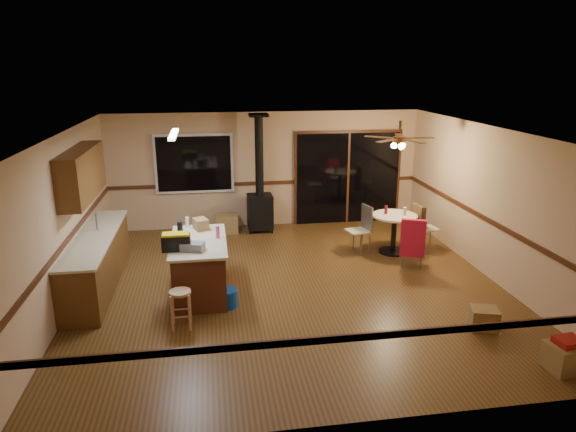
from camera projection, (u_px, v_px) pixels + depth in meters
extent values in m
plane|color=#543617|center=(291.00, 286.00, 8.68)|extent=(7.00, 7.00, 0.00)
plane|color=silver|center=(291.00, 132.00, 7.93)|extent=(7.00, 7.00, 0.00)
plane|color=tan|center=(266.00, 170.00, 11.62)|extent=(7.00, 0.00, 7.00)
plane|color=tan|center=(348.00, 311.00, 4.99)|extent=(7.00, 0.00, 7.00)
plane|color=tan|center=(64.00, 222.00, 7.79)|extent=(0.00, 7.00, 7.00)
plane|color=tan|center=(491.00, 204.00, 8.82)|extent=(0.00, 7.00, 7.00)
cube|color=black|center=(194.00, 164.00, 11.28)|extent=(1.72, 0.10, 1.32)
cube|color=black|center=(348.00, 178.00, 11.92)|extent=(2.52, 0.10, 2.10)
cube|color=brown|center=(97.00, 262.00, 8.55)|extent=(0.60, 3.00, 0.86)
cube|color=beige|center=(94.00, 237.00, 8.42)|extent=(0.64, 3.04, 0.04)
cube|color=brown|center=(82.00, 174.00, 8.30)|extent=(0.35, 2.00, 0.80)
cube|color=#502314|center=(200.00, 268.00, 8.33)|extent=(0.80, 1.60, 0.86)
cube|color=beige|center=(198.00, 242.00, 8.20)|extent=(0.88, 1.68, 0.04)
cube|color=black|center=(260.00, 211.00, 11.40)|extent=(0.55, 0.50, 0.75)
cylinder|color=black|center=(259.00, 155.00, 11.04)|extent=(0.18, 0.18, 1.77)
cylinder|color=brown|center=(399.00, 139.00, 9.58)|extent=(0.24, 0.24, 0.10)
cylinder|color=brown|center=(400.00, 125.00, 9.51)|extent=(0.05, 0.05, 0.16)
sphere|color=#FFD88C|center=(399.00, 146.00, 9.62)|extent=(0.16, 0.16, 0.16)
cube|color=white|center=(174.00, 134.00, 7.96)|extent=(0.10, 1.20, 0.04)
cube|color=slate|center=(191.00, 246.00, 7.75)|extent=(0.44, 0.33, 0.12)
cube|color=black|center=(176.00, 243.00, 7.75)|extent=(0.42, 0.22, 0.23)
cube|color=gold|center=(176.00, 234.00, 7.71)|extent=(0.40, 0.21, 0.03)
cube|color=olive|center=(201.00, 224.00, 8.71)|extent=(0.29, 0.34, 0.19)
cylinder|color=black|center=(180.00, 231.00, 8.17)|extent=(0.10, 0.10, 0.31)
cylinder|color=#D84C8C|center=(218.00, 232.00, 8.27)|extent=(0.08, 0.08, 0.20)
cylinder|color=white|center=(187.00, 222.00, 8.82)|extent=(0.07, 0.07, 0.18)
cylinder|color=tan|center=(181.00, 309.00, 7.25)|extent=(0.37, 0.37, 0.56)
cylinder|color=#0D49B7|center=(227.00, 298.00, 7.92)|extent=(0.34, 0.34, 0.28)
cylinder|color=black|center=(393.00, 251.00, 10.22)|extent=(0.55, 0.55, 0.04)
cylinder|color=black|center=(394.00, 234.00, 10.11)|extent=(0.10, 0.10, 0.70)
cylinder|color=beige|center=(395.00, 216.00, 10.01)|extent=(0.88, 0.88, 0.04)
cylinder|color=#590C14|center=(386.00, 210.00, 10.05)|extent=(0.07, 0.07, 0.17)
cylinder|color=beige|center=(405.00, 211.00, 9.96)|extent=(0.07, 0.07, 0.16)
cube|color=#BEB48D|center=(358.00, 231.00, 10.09)|extent=(0.48, 0.48, 0.03)
cube|color=slate|center=(367.00, 218.00, 10.08)|extent=(0.12, 0.40, 0.50)
cube|color=#BEB48D|center=(412.00, 242.00, 9.45)|extent=(0.52, 0.52, 0.03)
cube|color=slate|center=(413.00, 233.00, 9.20)|extent=(0.38, 0.18, 0.50)
cube|color=red|center=(413.00, 238.00, 9.21)|extent=(0.45, 0.26, 0.70)
cube|color=#BEB48D|center=(426.00, 228.00, 10.25)|extent=(0.44, 0.44, 0.03)
cube|color=slate|center=(419.00, 217.00, 10.13)|extent=(0.07, 0.40, 0.50)
cube|color=#422E19|center=(417.00, 222.00, 10.16)|extent=(0.14, 0.45, 0.70)
cube|color=olive|center=(226.00, 224.00, 11.39)|extent=(0.50, 0.40, 0.40)
cube|color=olive|center=(566.00, 357.00, 6.27)|extent=(0.49, 0.42, 0.34)
cube|color=olive|center=(484.00, 318.00, 7.26)|extent=(0.45, 0.41, 0.30)
cube|color=maroon|center=(569.00, 341.00, 6.21)|extent=(0.33, 0.28, 0.08)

